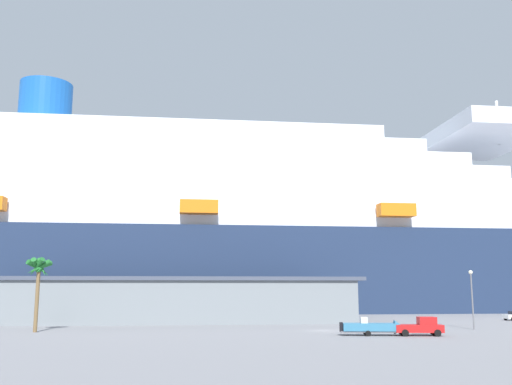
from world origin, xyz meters
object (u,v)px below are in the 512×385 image
small_boat_on_trailer (375,327)px  palm_tree (39,272)px  street_lamp (472,291)px  pickup_truck (421,327)px  cruise_ship (194,236)px  parked_car_green_wagon (135,319)px

small_boat_on_trailer → palm_tree: size_ratio=0.91×
small_boat_on_trailer → palm_tree: (-41.78, 8.97, 6.72)m
small_boat_on_trailer → street_lamp: bearing=26.8°
pickup_truck → street_lamp: size_ratio=0.73×
cruise_ship → small_boat_on_trailer: size_ratio=33.37×
pickup_truck → small_boat_on_trailer: (-5.34, 0.71, -0.08)m
palm_tree → street_lamp: (58.02, -0.77, -2.47)m
pickup_truck → small_boat_on_trailer: pickup_truck is taller
palm_tree → parked_car_green_wagon: size_ratio=2.18×
pickup_truck → parked_car_green_wagon: size_ratio=1.33×
small_boat_on_trailer → street_lamp: size_ratio=1.09×
pickup_truck → cruise_ship: bearing=112.1°
cruise_ship → small_boat_on_trailer: (22.86, -68.64, -16.82)m
pickup_truck → small_boat_on_trailer: size_ratio=0.67×
pickup_truck → small_boat_on_trailer: 5.39m
pickup_truck → street_lamp: 14.68m
pickup_truck → street_lamp: bearing=39.3°
parked_car_green_wagon → street_lamp: bearing=-18.1°
small_boat_on_trailer → palm_tree: 43.26m
cruise_ship → palm_tree: size_ratio=30.51×
small_boat_on_trailer → street_lamp: 18.68m
cruise_ship → pickup_truck: (28.20, -69.35, -16.74)m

